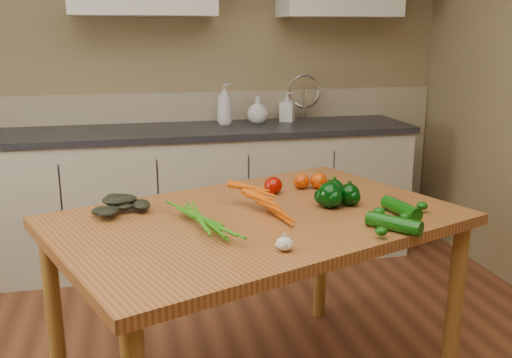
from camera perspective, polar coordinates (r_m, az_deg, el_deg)
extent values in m
cube|color=#8C7A54|center=(3.99, -9.58, 11.40)|extent=(4.00, 0.02, 2.60)
cube|color=tan|center=(4.08, -9.12, 0.80)|extent=(3.98, 0.03, 1.10)
cube|color=#B7B398|center=(3.84, -5.76, -1.79)|extent=(2.80, 0.60, 0.86)
cube|color=#2A2A2F|center=(3.74, -5.94, 4.84)|extent=(2.84, 0.64, 0.04)
cube|color=#99999E|center=(3.92, 5.57, 4.69)|extent=(0.55, 0.42, 0.10)
cylinder|color=silver|center=(4.06, 4.84, 7.62)|extent=(0.02, 0.02, 0.24)
cube|color=#A66130|center=(2.22, 0.17, -4.20)|extent=(1.77, 1.46, 0.04)
cylinder|color=olive|center=(2.55, 19.21, -12.38)|extent=(0.07, 0.07, 0.77)
cylinder|color=olive|center=(2.48, -19.50, -13.20)|extent=(0.07, 0.07, 0.77)
cylinder|color=olive|center=(3.07, 6.49, -6.93)|extent=(0.07, 0.07, 0.77)
imported|color=silver|center=(3.84, -3.15, 7.50)|extent=(0.11, 0.11, 0.27)
imported|color=silver|center=(3.97, 3.14, 7.23)|extent=(0.13, 0.12, 0.20)
imported|color=silver|center=(3.89, 0.18, 6.94)|extent=(0.18, 0.18, 0.18)
ellipsoid|color=silver|center=(1.86, 2.86, -6.49)|extent=(0.05, 0.05, 0.05)
sphere|color=black|center=(2.32, 7.39, -1.61)|extent=(0.10, 0.10, 0.10)
sphere|color=black|center=(2.43, 7.81, -1.08)|extent=(0.09, 0.09, 0.09)
sphere|color=black|center=(2.36, 9.31, -1.55)|extent=(0.09, 0.09, 0.09)
ellipsoid|color=#950A02|center=(2.50, 1.74, -0.64)|extent=(0.08, 0.08, 0.07)
ellipsoid|color=#C63904|center=(2.59, 4.58, -0.22)|extent=(0.07, 0.07, 0.07)
ellipsoid|color=#C63904|center=(2.59, 6.30, -0.17)|extent=(0.08, 0.08, 0.07)
cylinder|color=#084006|center=(2.27, 14.30, -2.88)|extent=(0.09, 0.20, 0.06)
cylinder|color=#084006|center=(2.09, 13.62, -4.35)|extent=(0.17, 0.19, 0.06)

